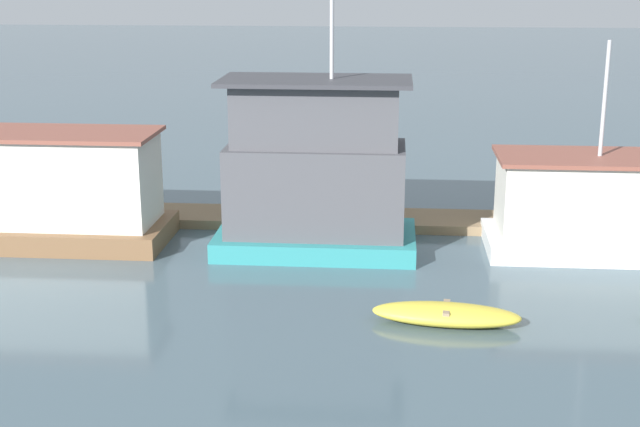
{
  "coord_description": "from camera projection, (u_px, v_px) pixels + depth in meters",
  "views": [
    {
      "loc": [
        2.05,
        -25.58,
        8.32
      ],
      "look_at": [
        0.0,
        -1.0,
        1.4
      ],
      "focal_mm": 50.0,
      "sensor_mm": 36.0,
      "label": 1
    }
  ],
  "objects": [
    {
      "name": "ground_plane",
      "position": [
        323.0,
        249.0,
        26.95
      ],
      "size": [
        200.0,
        200.0,
        0.0
      ],
      "primitive_type": "plane",
      "color": "#475B66"
    },
    {
      "name": "dock_walkway",
      "position": [
        329.0,
        219.0,
        29.59
      ],
      "size": [
        33.8,
        2.12,
        0.3
      ],
      "primitive_type": "cube",
      "color": "#846B4C",
      "rests_on": "ground_plane"
    },
    {
      "name": "houseboat_brown",
      "position": [
        53.0,
        191.0,
        27.28
      ],
      "size": [
        6.99,
        3.32,
        3.46
      ],
      "color": "brown",
      "rests_on": "ground_plane"
    },
    {
      "name": "houseboat_teal",
      "position": [
        316.0,
        174.0,
        26.32
      ],
      "size": [
        5.95,
        3.34,
        8.42
      ],
      "color": "teal",
      "rests_on": "ground_plane"
    },
    {
      "name": "houseboat_white",
      "position": [
        593.0,
        206.0,
        26.42
      ],
      "size": [
        6.2,
        3.33,
        6.26
      ],
      "color": "white",
      "rests_on": "ground_plane"
    },
    {
      "name": "dinghy_yellow",
      "position": [
        446.0,
        314.0,
        21.27
      ],
      "size": [
        3.63,
        1.42,
        0.49
      ],
      "color": "yellow",
      "rests_on": "ground_plane"
    },
    {
      "name": "mooring_post_near_right",
      "position": [
        67.0,
        199.0,
        28.78
      ],
      "size": [
        0.27,
        0.27,
        2.0
      ],
      "primitive_type": "cylinder",
      "color": "#846B4C",
      "rests_on": "ground_plane"
    }
  ]
}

